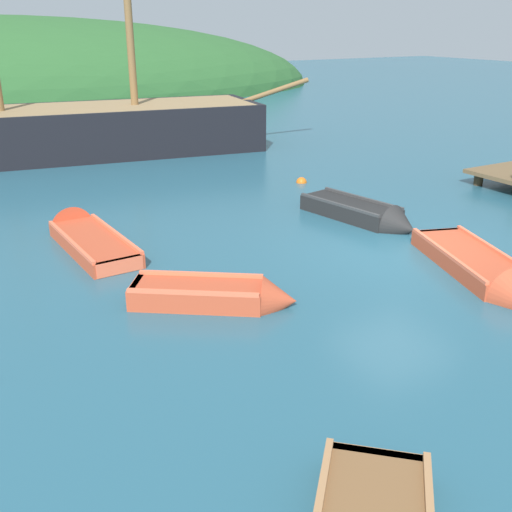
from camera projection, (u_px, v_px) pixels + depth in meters
The scene contains 7 objects.
ground_plane at pixel (400, 252), 13.30m from camera, with size 120.00×120.00×0.00m, color #285B70.
sailing_ship at pixel (63, 138), 22.60m from camera, with size 17.36×6.18×11.74m.
rowboat_outer_left at pixel (219, 298), 10.79m from camera, with size 2.93×2.43×0.86m.
rowboat_portside at pixel (364, 216), 15.32m from camera, with size 1.57×3.48×0.96m.
rowboat_outer_right at pixel (85, 238), 13.85m from camera, with size 1.26×3.97×1.04m.
rowboat_far at pixel (487, 275), 11.81m from camera, with size 2.37×4.06×1.11m.
buoy_orange at pixel (301, 182), 19.05m from camera, with size 0.34×0.34×0.34m, color orange.
Camera 1 is at (-8.99, -9.14, 4.75)m, focal length 42.25 mm.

